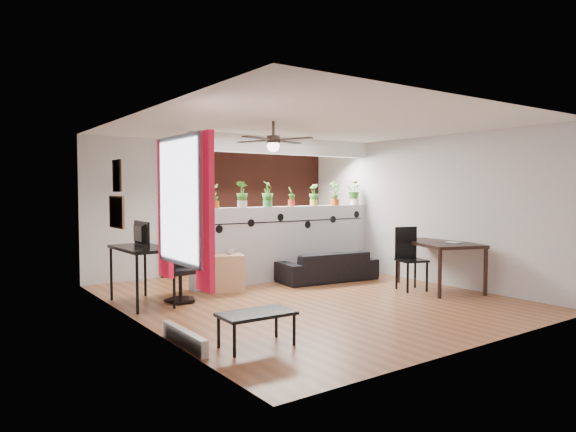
{
  "coord_description": "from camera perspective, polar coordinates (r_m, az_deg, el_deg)",
  "views": [
    {
      "loc": [
        -4.73,
        -6.2,
        1.67
      ],
      "look_at": [
        0.08,
        0.6,
        1.23
      ],
      "focal_mm": 32.0,
      "sensor_mm": 36.0,
      "label": 1
    }
  ],
  "objects": [
    {
      "name": "book",
      "position": [
        8.66,
        17.64,
        -2.86
      ],
      "size": [
        0.16,
        0.22,
        0.02
      ],
      "primitive_type": "imported",
      "rotation": [
        0.0,
        0.0,
        -0.03
      ],
      "color": "gray",
      "rests_on": "dining_table"
    },
    {
      "name": "computer_desk",
      "position": [
        7.7,
        -16.0,
        -3.9
      ],
      "size": [
        0.63,
        1.17,
        0.84
      ],
      "color": "black",
      "rests_on": "ground"
    },
    {
      "name": "monitor",
      "position": [
        7.82,
        -16.39,
        -2.48
      ],
      "size": [
        0.35,
        0.07,
        0.2
      ],
      "primitive_type": "imported",
      "rotation": [
        0.0,
        0.0,
        1.54
      ],
      "color": "black",
      "rests_on": "computer_desk"
    },
    {
      "name": "potted_plant_5",
      "position": [
        10.14,
        5.23,
        2.61
      ],
      "size": [
        0.3,
        0.27,
        0.47
      ],
      "color": "#D85719",
      "rests_on": "partition_wall"
    },
    {
      "name": "partition_wall",
      "position": [
        9.54,
        0.38,
        -2.97
      ],
      "size": [
        3.6,
        0.18,
        1.35
      ],
      "primitive_type": "cube",
      "color": "#BCBCC1",
      "rests_on": "ground"
    },
    {
      "name": "brick_panel",
      "position": [
        10.72,
        -4.21,
        1.03
      ],
      "size": [
        3.9,
        0.05,
        2.6
      ],
      "primitive_type": "cube",
      "color": "#9E402D",
      "rests_on": "ground"
    },
    {
      "name": "potted_plant_6",
      "position": [
        10.49,
        7.42,
        2.63
      ],
      "size": [
        0.24,
        0.28,
        0.48
      ],
      "color": "white",
      "rests_on": "partition_wall"
    },
    {
      "name": "pier_column",
      "position": [
        8.52,
        -10.11,
        0.49
      ],
      "size": [
        0.22,
        0.2,
        2.6
      ],
      "primitive_type": "cube",
      "color": "#BCBCC1",
      "rests_on": "ground"
    },
    {
      "name": "folding_chair",
      "position": [
        8.75,
        13.26,
        -3.99
      ],
      "size": [
        0.53,
        0.53,
        1.04
      ],
      "color": "black",
      "rests_on": "ground"
    },
    {
      "name": "potted_plant_1",
      "position": [
        8.91,
        -5.13,
        2.5
      ],
      "size": [
        0.3,
        0.3,
        0.46
      ],
      "color": "white",
      "rests_on": "partition_wall"
    },
    {
      "name": "framed_art",
      "position": [
        7.42,
        -18.47,
        4.26
      ],
      "size": [
        0.03,
        0.34,
        0.44
      ],
      "color": "#8C7259",
      "rests_on": "room_shell"
    },
    {
      "name": "potted_plant_3",
      "position": [
        9.48,
        0.38,
        2.27
      ],
      "size": [
        0.22,
        0.21,
        0.36
      ],
      "color": "red",
      "rests_on": "partition_wall"
    },
    {
      "name": "potted_plant_4",
      "position": [
        9.8,
        2.89,
        2.44
      ],
      "size": [
        0.22,
        0.25,
        0.42
      ],
      "color": "gold",
      "rests_on": "partition_wall"
    },
    {
      "name": "ceiling_header",
      "position": [
        9.52,
        0.38,
        7.72
      ],
      "size": [
        3.6,
        0.18,
        0.3
      ],
      "primitive_type": "cube",
      "color": "white",
      "rests_on": "room_shell"
    },
    {
      "name": "potted_plant_0",
      "position": [
        8.66,
        -8.15,
        2.31
      ],
      "size": [
        0.17,
        0.21,
        0.41
      ],
      "color": "#CE5118",
      "rests_on": "partition_wall"
    },
    {
      "name": "potted_plant_2",
      "position": [
        9.19,
        -2.29,
        2.52
      ],
      "size": [
        0.28,
        0.3,
        0.46
      ],
      "color": "#2F833B",
      "rests_on": "partition_wall"
    },
    {
      "name": "window_assembly",
      "position": [
        5.46,
        -11.78,
        1.29
      ],
      "size": [
        0.09,
        1.3,
        1.55
      ],
      "color": "white",
      "rests_on": "room_shell"
    },
    {
      "name": "office_chair",
      "position": [
        7.8,
        -11.97,
        -6.35
      ],
      "size": [
        0.48,
        0.48,
        0.92
      ],
      "color": "black",
      "rests_on": "ground"
    },
    {
      "name": "baseboard_heater",
      "position": [
        5.68,
        -11.47,
        -13.16
      ],
      "size": [
        0.08,
        1.0,
        0.18
      ],
      "primitive_type": "cube",
      "color": "silver",
      "rests_on": "ground"
    },
    {
      "name": "coffee_table",
      "position": [
        5.52,
        -3.51,
        -11.01
      ],
      "size": [
        0.81,
        0.47,
        0.37
      ],
      "color": "black",
      "rests_on": "ground"
    },
    {
      "name": "sofa",
      "position": [
        9.41,
        4.38,
        -5.64
      ],
      "size": [
        1.81,
        0.9,
        0.51
      ],
      "primitive_type": "imported",
      "rotation": [
        0.0,
        0.0,
        3.01
      ],
      "color": "black",
      "rests_on": "ground"
    },
    {
      "name": "cube_shelf",
      "position": [
        8.49,
        -6.72,
        -6.28
      ],
      "size": [
        0.61,
        0.58,
        0.6
      ],
      "primitive_type": "cube",
      "rotation": [
        0.0,
        0.0,
        -0.35
      ],
      "color": "tan",
      "rests_on": "ground"
    },
    {
      "name": "cup",
      "position": [
        8.47,
        -6.43,
        -3.93
      ],
      "size": [
        0.15,
        0.15,
        0.1
      ],
      "primitive_type": "imported",
      "rotation": [
        0.0,
        0.0,
        0.22
      ],
      "color": "gray",
      "rests_on": "cube_shelf"
    },
    {
      "name": "vine_decal",
      "position": [
        9.42,
        0.72,
        -0.57
      ],
      "size": [
        3.31,
        0.01,
        0.3
      ],
      "color": "black",
      "rests_on": "partition_wall"
    },
    {
      "name": "room_shell",
      "position": [
        7.81,
        2.04,
        0.31
      ],
      "size": [
        6.3,
        7.1,
        2.9
      ],
      "color": "brown",
      "rests_on": "ground"
    },
    {
      "name": "corkboard",
      "position": [
        7.48,
        -18.5,
        0.42
      ],
      "size": [
        0.03,
        0.6,
        0.45
      ],
      "primitive_type": "cube",
      "color": "olive",
      "rests_on": "room_shell"
    },
    {
      "name": "dining_table",
      "position": [
        8.93,
        16.48,
        -3.28
      ],
      "size": [
        1.34,
        1.67,
        0.79
      ],
      "color": "black",
      "rests_on": "ground"
    },
    {
      "name": "ceiling_fan",
      "position": [
        7.12,
        -1.64,
        8.22
      ],
      "size": [
        1.19,
        1.19,
        0.43
      ],
      "color": "black",
      "rests_on": "room_shell"
    }
  ]
}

